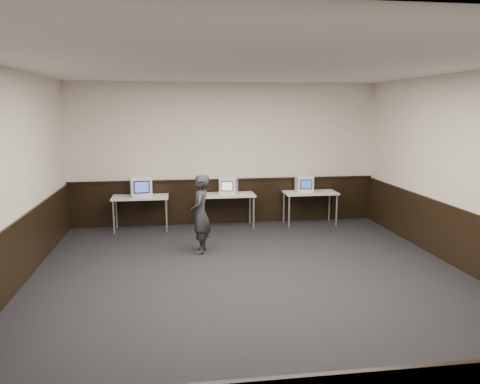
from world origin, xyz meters
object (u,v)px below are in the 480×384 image
Objects in this scene: desk_right at (310,195)px; desk_center at (227,197)px; emac_right at (304,184)px; desk_left at (140,199)px; emac_left at (141,186)px; person at (200,214)px; emac_center at (229,186)px.

desk_center is at bearing 180.00° from desk_right.
emac_right is at bearing 164.94° from desk_right.
desk_left is at bearing 180.00° from desk_center.
desk_center is 2.30× the size of emac_left.
person is (1.17, -1.79, -0.24)m from emac_left.
emac_center is at bearing 0.97° from desk_left.
desk_right is at bearing 0.00° from desk_center.
emac_right is at bearing 137.81° from person.
desk_center is 1.78m from emac_right.
desk_right is at bearing -7.43° from emac_left.
emac_right is at bearing 17.40° from emac_center.
emac_right is at bearing -6.84° from emac_left.
desk_left is 2.94× the size of emac_right.
desk_left is at bearing 126.26° from emac_left.
person is at bearing -94.56° from emac_center.
person reaches higher than emac_right.
desk_center is 1.95m from person.
desk_center is 2.53× the size of emac_center.
desk_left is 2.30× the size of emac_left.
emac_right is (3.66, 0.04, 0.25)m from desk_left.
person reaches higher than desk_right.
emac_center is at bearing 169.16° from person.
desk_right is at bearing -12.39° from emac_right.
person is (1.19, -1.81, 0.05)m from desk_left.
emac_center is at bearing -6.09° from emac_left.
emac_center is 1.16× the size of emac_right.
emac_left is (-3.78, -0.02, 0.29)m from desk_right.
emac_center is (1.91, 0.06, -0.04)m from emac_left.
person reaches higher than emac_left.
desk_right is at bearing 135.80° from person.
emac_left is 3.64m from emac_right.
emac_left reaches higher than desk_left.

